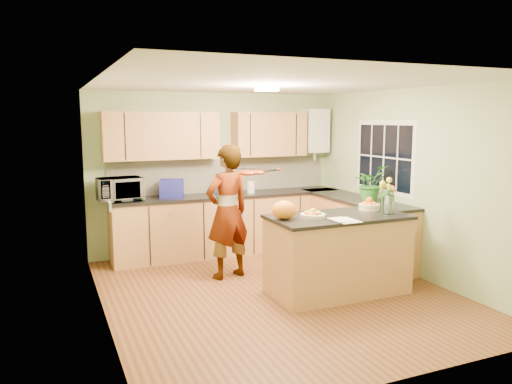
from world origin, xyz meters
name	(u,v)px	position (x,y,z in m)	size (l,w,h in m)	color
floor	(276,293)	(0.00, 0.00, 0.00)	(4.50, 4.50, 0.00)	#5D2E1A
ceiling	(278,83)	(0.00, 0.00, 2.50)	(4.00, 4.50, 0.02)	silver
wall_back	(216,172)	(0.00, 2.25, 1.25)	(4.00, 0.02, 2.50)	#97B07D
wall_front	(403,230)	(0.00, -2.25, 1.25)	(4.00, 0.02, 2.50)	#97B07D
wall_left	(101,202)	(-2.00, 0.00, 1.25)	(0.02, 4.50, 2.50)	#97B07D
wall_right	(412,183)	(2.00, 0.00, 1.25)	(0.02, 4.50, 2.50)	#97B07D
back_counter	(229,223)	(0.10, 1.95, 0.47)	(3.64, 0.62, 0.94)	#A86E43
right_counter	(355,229)	(1.70, 0.85, 0.47)	(0.62, 2.24, 0.94)	#A86E43
splashback	(222,175)	(0.10, 2.23, 1.20)	(3.60, 0.02, 0.52)	white
upper_cabinets	(208,135)	(-0.18, 2.08, 1.85)	(3.20, 0.34, 0.70)	#A86E43
boiler	(315,131)	(1.70, 2.09, 1.90)	(0.40, 0.30, 0.86)	silver
window_right	(384,157)	(1.99, 0.60, 1.55)	(0.01, 1.30, 1.05)	silver
light_switch	(110,207)	(-1.99, -0.60, 1.30)	(0.02, 0.09, 0.09)	silver
ceiling_lamp	(267,88)	(0.00, 0.30, 2.46)	(0.30, 0.30, 0.07)	#FFEABF
peninsula_island	(337,254)	(0.68, -0.27, 0.48)	(1.67, 0.85, 0.96)	#A86E43
fruit_dish	(313,214)	(0.33, -0.27, 1.00)	(0.29, 0.29, 0.10)	beige
orange_bowl	(369,205)	(1.23, -0.12, 1.02)	(0.26, 0.26, 0.15)	beige
flower_vase	(390,186)	(1.28, -0.45, 1.29)	(0.28, 0.28, 0.51)	silver
orange_bag	(284,210)	(-0.02, -0.22, 1.06)	(0.29, 0.24, 0.22)	orange
papers	(345,220)	(0.58, -0.57, 0.96)	(0.25, 0.34, 0.01)	white
violinist	(228,212)	(-0.33, 0.80, 0.88)	(0.65, 0.42, 1.77)	tan
violin	(248,173)	(-0.13, 0.58, 1.42)	(0.54, 0.22, 0.11)	#4E1104
microwave	(120,189)	(-1.55, 1.92, 1.11)	(0.60, 0.41, 0.33)	silver
blue_box	(172,188)	(-0.79, 1.96, 1.07)	(0.34, 0.25, 0.27)	navy
kettle	(221,187)	(-0.04, 1.92, 1.06)	(0.15, 0.15, 0.29)	silver
jar_cream	(237,188)	(0.27, 2.00, 1.02)	(0.10, 0.10, 0.16)	beige
jar_white	(251,187)	(0.45, 1.89, 1.03)	(0.12, 0.12, 0.19)	silver
potted_plant	(370,183)	(1.70, 0.52, 1.19)	(0.46, 0.40, 0.51)	#2C7727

